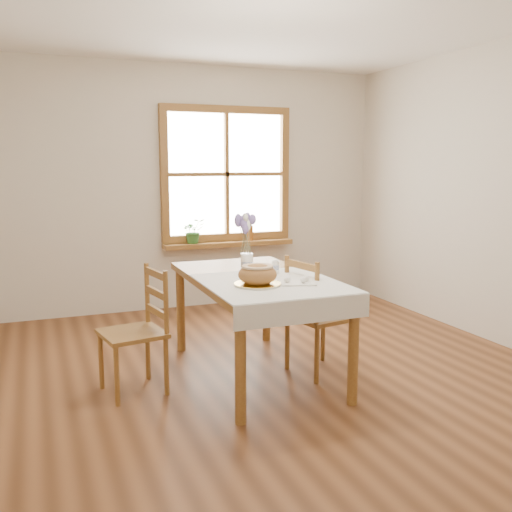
{
  "coord_description": "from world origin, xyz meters",
  "views": [
    {
      "loc": [
        -1.49,
        -3.52,
        1.57
      ],
      "look_at": [
        0.0,
        0.3,
        0.9
      ],
      "focal_mm": 40.0,
      "sensor_mm": 36.0,
      "label": 1
    }
  ],
  "objects_px": {
    "chair_right": "(321,315)",
    "bread_plate": "(257,284)",
    "flower_vase": "(247,261)",
    "dining_table": "(256,287)",
    "chair_left": "(132,331)"
  },
  "relations": [
    {
      "from": "chair_right",
      "to": "bread_plate",
      "type": "distance_m",
      "value": 0.71
    },
    {
      "from": "bread_plate",
      "to": "flower_vase",
      "type": "height_order",
      "value": "flower_vase"
    },
    {
      "from": "dining_table",
      "to": "flower_vase",
      "type": "xyz_separation_m",
      "value": [
        0.05,
        0.33,
        0.14
      ]
    },
    {
      "from": "chair_left",
      "to": "flower_vase",
      "type": "relative_size",
      "value": 7.92
    },
    {
      "from": "dining_table",
      "to": "bread_plate",
      "type": "distance_m",
      "value": 0.39
    },
    {
      "from": "bread_plate",
      "to": "dining_table",
      "type": "bearing_deg",
      "value": 70.16
    },
    {
      "from": "chair_left",
      "to": "bread_plate",
      "type": "xyz_separation_m",
      "value": [
        0.79,
        -0.35,
        0.34
      ]
    },
    {
      "from": "chair_left",
      "to": "bread_plate",
      "type": "relative_size",
      "value": 2.84
    },
    {
      "from": "chair_left",
      "to": "flower_vase",
      "type": "distance_m",
      "value": 1.09
    },
    {
      "from": "dining_table",
      "to": "bread_plate",
      "type": "bearing_deg",
      "value": -109.84
    },
    {
      "from": "dining_table",
      "to": "chair_right",
      "type": "bearing_deg",
      "value": -15.34
    },
    {
      "from": "flower_vase",
      "to": "dining_table",
      "type": "bearing_deg",
      "value": -98.73
    },
    {
      "from": "bread_plate",
      "to": "flower_vase",
      "type": "xyz_separation_m",
      "value": [
        0.18,
        0.68,
        0.04
      ]
    },
    {
      "from": "bread_plate",
      "to": "flower_vase",
      "type": "relative_size",
      "value": 2.79
    },
    {
      "from": "chair_left",
      "to": "chair_right",
      "type": "height_order",
      "value": "chair_right"
    }
  ]
}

